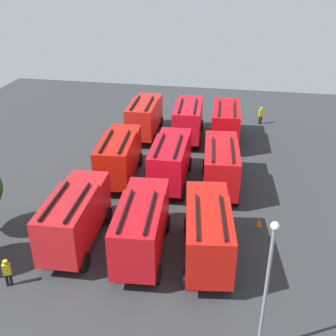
{
  "coord_description": "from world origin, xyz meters",
  "views": [
    {
      "loc": [
        -28.74,
        -5.38,
        16.24
      ],
      "look_at": [
        0.0,
        0.0,
        1.4
      ],
      "focal_mm": 44.92,
      "sensor_mm": 36.0,
      "label": 1
    }
  ],
  "objects_px": {
    "fire_truck_5": "(188,119)",
    "traffic_cone_2": "(163,148)",
    "fire_truck_8": "(145,116)",
    "fire_truck_2": "(226,121)",
    "firefighter_0": "(261,115)",
    "fire_truck_7": "(119,155)",
    "lamppost": "(267,281)",
    "fire_truck_1": "(221,164)",
    "traffic_cone_0": "(71,193)",
    "fire_truck_6": "(75,215)",
    "fire_truck_4": "(171,159)",
    "fire_truck_3": "(141,225)",
    "traffic_cone_1": "(258,222)",
    "firefighter_1": "(43,216)",
    "fire_truck_0": "(208,230)"
  },
  "relations": [
    {
      "from": "fire_truck_8",
      "to": "fire_truck_5",
      "type": "bearing_deg",
      "value": -92.66
    },
    {
      "from": "fire_truck_1",
      "to": "fire_truck_7",
      "type": "bearing_deg",
      "value": 84.42
    },
    {
      "from": "fire_truck_5",
      "to": "traffic_cone_2",
      "type": "distance_m",
      "value": 4.22
    },
    {
      "from": "fire_truck_7",
      "to": "lamppost",
      "type": "bearing_deg",
      "value": -148.77
    },
    {
      "from": "fire_truck_2",
      "to": "fire_truck_7",
      "type": "distance_m",
      "value": 12.01
    },
    {
      "from": "fire_truck_7",
      "to": "firefighter_0",
      "type": "relative_size",
      "value": 4.01
    },
    {
      "from": "fire_truck_0",
      "to": "fire_truck_8",
      "type": "relative_size",
      "value": 1.02
    },
    {
      "from": "fire_truck_2",
      "to": "fire_truck_7",
      "type": "height_order",
      "value": "same"
    },
    {
      "from": "fire_truck_7",
      "to": "lamppost",
      "type": "xyz_separation_m",
      "value": [
        -14.82,
        -10.93,
        1.96
      ]
    },
    {
      "from": "fire_truck_2",
      "to": "fire_truck_7",
      "type": "bearing_deg",
      "value": 136.46
    },
    {
      "from": "fire_truck_1",
      "to": "firefighter_0",
      "type": "distance_m",
      "value": 15.29
    },
    {
      "from": "fire_truck_7",
      "to": "traffic_cone_2",
      "type": "bearing_deg",
      "value": -27.51
    },
    {
      "from": "firefighter_1",
      "to": "lamppost",
      "type": "bearing_deg",
      "value": 82.21
    },
    {
      "from": "fire_truck_2",
      "to": "fire_truck_4",
      "type": "relative_size",
      "value": 1.01
    },
    {
      "from": "fire_truck_3",
      "to": "fire_truck_1",
      "type": "bearing_deg",
      "value": -28.47
    },
    {
      "from": "fire_truck_6",
      "to": "fire_truck_7",
      "type": "height_order",
      "value": "same"
    },
    {
      "from": "fire_truck_7",
      "to": "traffic_cone_1",
      "type": "height_order",
      "value": "fire_truck_7"
    },
    {
      "from": "fire_truck_5",
      "to": "traffic_cone_2",
      "type": "height_order",
      "value": "fire_truck_5"
    },
    {
      "from": "fire_truck_4",
      "to": "fire_truck_6",
      "type": "height_order",
      "value": "same"
    },
    {
      "from": "fire_truck_2",
      "to": "traffic_cone_0",
      "type": "xyz_separation_m",
      "value": [
        -12.45,
        10.7,
        -1.83
      ]
    },
    {
      "from": "firefighter_1",
      "to": "traffic_cone_1",
      "type": "bearing_deg",
      "value": 121.28
    },
    {
      "from": "traffic_cone_0",
      "to": "fire_truck_6",
      "type": "bearing_deg",
      "value": -153.42
    },
    {
      "from": "traffic_cone_0",
      "to": "fire_truck_1",
      "type": "bearing_deg",
      "value": -73.28
    },
    {
      "from": "fire_truck_3",
      "to": "fire_truck_7",
      "type": "relative_size",
      "value": 1.0
    },
    {
      "from": "fire_truck_3",
      "to": "traffic_cone_2",
      "type": "height_order",
      "value": "fire_truck_3"
    },
    {
      "from": "fire_truck_3",
      "to": "firefighter_1",
      "type": "xyz_separation_m",
      "value": [
        1.57,
        7.12,
        -1.26
      ]
    },
    {
      "from": "fire_truck_2",
      "to": "traffic_cone_2",
      "type": "relative_size",
      "value": 10.45
    },
    {
      "from": "fire_truck_2",
      "to": "fire_truck_1",
      "type": "bearing_deg",
      "value": 178.43
    },
    {
      "from": "fire_truck_6",
      "to": "fire_truck_3",
      "type": "bearing_deg",
      "value": -96.06
    },
    {
      "from": "traffic_cone_1",
      "to": "fire_truck_0",
      "type": "bearing_deg",
      "value": 144.04
    },
    {
      "from": "fire_truck_3",
      "to": "firefighter_0",
      "type": "xyz_separation_m",
      "value": [
        23.89,
        -7.19,
        -1.11
      ]
    },
    {
      "from": "fire_truck_4",
      "to": "fire_truck_8",
      "type": "relative_size",
      "value": 1.0
    },
    {
      "from": "fire_truck_5",
      "to": "firefighter_0",
      "type": "distance_m",
      "value": 9.09
    },
    {
      "from": "fire_truck_3",
      "to": "fire_truck_8",
      "type": "distance_m",
      "value": 18.74
    },
    {
      "from": "fire_truck_3",
      "to": "traffic_cone_2",
      "type": "relative_size",
      "value": 10.54
    },
    {
      "from": "fire_truck_3",
      "to": "fire_truck_5",
      "type": "bearing_deg",
      "value": -5.08
    },
    {
      "from": "fire_truck_3",
      "to": "fire_truck_5",
      "type": "xyz_separation_m",
      "value": [
        18.26,
        -0.15,
        0.0
      ]
    },
    {
      "from": "traffic_cone_0",
      "to": "traffic_cone_1",
      "type": "height_order",
      "value": "traffic_cone_0"
    },
    {
      "from": "fire_truck_1",
      "to": "fire_truck_7",
      "type": "distance_m",
      "value": 8.03
    },
    {
      "from": "traffic_cone_2",
      "to": "fire_truck_1",
      "type": "bearing_deg",
      "value": -136.42
    },
    {
      "from": "fire_truck_5",
      "to": "firefighter_0",
      "type": "xyz_separation_m",
      "value": [
        5.63,
        -7.05,
        -1.11
      ]
    },
    {
      "from": "traffic_cone_0",
      "to": "lamppost",
      "type": "bearing_deg",
      "value": -129.72
    },
    {
      "from": "fire_truck_2",
      "to": "fire_truck_7",
      "type": "relative_size",
      "value": 0.99
    },
    {
      "from": "traffic_cone_0",
      "to": "fire_truck_8",
      "type": "bearing_deg",
      "value": -12.42
    },
    {
      "from": "fire_truck_5",
      "to": "fire_truck_8",
      "type": "relative_size",
      "value": 1.01
    },
    {
      "from": "fire_truck_0",
      "to": "lamppost",
      "type": "distance_m",
      "value": 6.95
    },
    {
      "from": "fire_truck_2",
      "to": "firefighter_0",
      "type": "bearing_deg",
      "value": -33.82
    },
    {
      "from": "fire_truck_2",
      "to": "traffic_cone_2",
      "type": "bearing_deg",
      "value": 118.16
    },
    {
      "from": "fire_truck_2",
      "to": "firefighter_0",
      "type": "relative_size",
      "value": 3.97
    },
    {
      "from": "fire_truck_8",
      "to": "lamppost",
      "type": "xyz_separation_m",
      "value": [
        -24.03,
        -11.05,
        1.96
      ]
    }
  ]
}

